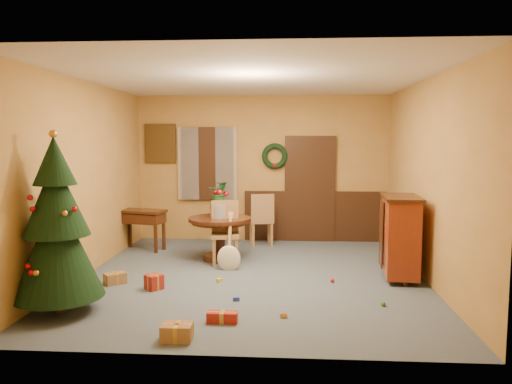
# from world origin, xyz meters

# --- Properties ---
(room_envelope) EXTENTS (5.50, 5.50, 5.50)m
(room_envelope) POSITION_xyz_m (0.21, 2.70, 1.12)
(room_envelope) COLOR #3B4556
(room_envelope) RESTS_ON ground
(dining_table) EXTENTS (1.05, 1.05, 0.72)m
(dining_table) POSITION_xyz_m (-0.62, 1.00, 0.51)
(dining_table) COLOR black
(dining_table) RESTS_ON floor
(urn) EXTENTS (0.31, 0.31, 0.23)m
(urn) POSITION_xyz_m (-0.62, 1.00, 0.84)
(urn) COLOR slate
(urn) RESTS_ON dining_table
(centerpiece_plant) EXTENTS (0.34, 0.30, 0.38)m
(centerpiece_plant) POSITION_xyz_m (-0.62, 1.00, 1.14)
(centerpiece_plant) COLOR #1E4C23
(centerpiece_plant) RESTS_ON urn
(chair_near) EXTENTS (0.50, 0.50, 1.03)m
(chair_near) POSITION_xyz_m (-0.51, 0.80, 0.55)
(chair_near) COLOR olive
(chair_near) RESTS_ON floor
(chair_far) EXTENTS (0.51, 0.51, 1.01)m
(chair_far) POSITION_xyz_m (0.02, 2.19, 0.54)
(chair_far) COLOR olive
(chair_far) RESTS_ON floor
(guitar) EXTENTS (0.53, 0.65, 0.85)m
(guitar) POSITION_xyz_m (-0.40, 0.37, 0.43)
(guitar) COLOR beige
(guitar) RESTS_ON floor
(plant_stand) EXTENTS (0.31, 0.31, 0.81)m
(plant_stand) POSITION_xyz_m (-0.78, 2.19, 0.50)
(plant_stand) COLOR black
(plant_stand) RESTS_ON floor
(stand_plant) EXTENTS (0.28, 0.25, 0.42)m
(stand_plant) POSITION_xyz_m (-0.78, 2.19, 1.02)
(stand_plant) COLOR #19471E
(stand_plant) RESTS_ON plant_stand
(christmas_tree) EXTENTS (1.04, 1.04, 2.14)m
(christmas_tree) POSITION_xyz_m (-2.15, -1.68, 1.01)
(christmas_tree) COLOR #382111
(christmas_tree) RESTS_ON floor
(writing_desk) EXTENTS (0.92, 0.61, 0.75)m
(writing_desk) POSITION_xyz_m (-2.15, 1.66, 0.56)
(writing_desk) COLOR black
(writing_desk) RESTS_ON floor
(sideboard) EXTENTS (0.57, 0.99, 1.22)m
(sideboard) POSITION_xyz_m (2.15, 0.03, 0.65)
(sideboard) COLOR #561A09
(sideboard) RESTS_ON floor
(gift_a) EXTENTS (0.32, 0.23, 0.17)m
(gift_a) POSITION_xyz_m (-0.59, -2.40, 0.08)
(gift_a) COLOR brown
(gift_a) RESTS_ON floor
(gift_b) EXTENTS (0.28, 0.28, 0.20)m
(gift_b) POSITION_xyz_m (-1.29, -0.71, 0.10)
(gift_b) COLOR maroon
(gift_b) RESTS_ON floor
(gift_c) EXTENTS (0.34, 0.33, 0.16)m
(gift_c) POSITION_xyz_m (-1.91, -0.49, 0.08)
(gift_c) COLOR brown
(gift_c) RESTS_ON floor
(gift_d) EXTENTS (0.34, 0.14, 0.12)m
(gift_d) POSITION_xyz_m (-0.20, -1.88, 0.06)
(gift_d) COLOR maroon
(gift_d) RESTS_ON floor
(toy_a) EXTENTS (0.09, 0.07, 0.05)m
(toy_a) POSITION_xyz_m (-0.12, -1.14, 0.03)
(toy_a) COLOR #2540A2
(toy_a) RESTS_ON floor
(toy_b) EXTENTS (0.06, 0.06, 0.06)m
(toy_b) POSITION_xyz_m (1.69, -1.22, 0.03)
(toy_b) COLOR #257E22
(toy_b) RESTS_ON floor
(toy_c) EXTENTS (0.09, 0.09, 0.05)m
(toy_c) POSITION_xyz_m (-0.45, -0.31, 0.03)
(toy_c) COLOR yellow
(toy_c) RESTS_ON floor
(toy_d) EXTENTS (0.06, 0.06, 0.06)m
(toy_d) POSITION_xyz_m (1.16, -0.24, 0.03)
(toy_d) COLOR red
(toy_d) RESTS_ON floor
(toy_e) EXTENTS (0.08, 0.05, 0.05)m
(toy_e) POSITION_xyz_m (0.48, -1.69, 0.03)
(toy_e) COLOR orange
(toy_e) RESTS_ON floor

